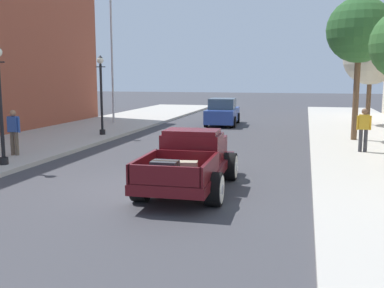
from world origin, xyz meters
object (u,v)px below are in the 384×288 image
(street_lamp_near, at_px, (0,96))
(street_tree_third, at_px, (371,58))
(pedestrian_sidewalk_right, at_px, (364,127))
(street_lamp_far, at_px, (101,89))
(car_background_blue, at_px, (223,113))
(pedestrian_sidewalk_left, at_px, (14,130))
(hotrod_truck_maroon, at_px, (192,160))
(flagpole, at_px, (115,29))
(street_tree_second, at_px, (360,31))

(street_lamp_near, relative_size, street_tree_third, 0.70)
(pedestrian_sidewalk_right, height_order, street_lamp_near, street_lamp_near)
(street_lamp_far, bearing_deg, pedestrian_sidewalk_right, -10.98)
(car_background_blue, xyz_separation_m, pedestrian_sidewalk_left, (-5.27, -13.18, 0.32))
(car_background_blue, bearing_deg, street_lamp_far, -124.02)
(hotrod_truck_maroon, relative_size, pedestrian_sidewalk_right, 3.02)
(car_background_blue, bearing_deg, pedestrian_sidewalk_left, -111.80)
(flagpole, xyz_separation_m, street_tree_second, (13.40, -4.25, -0.81))
(car_background_blue, xyz_separation_m, street_tree_third, (8.52, 0.95, 3.29))
(hotrod_truck_maroon, bearing_deg, pedestrian_sidewalk_right, 51.16)
(car_background_blue, height_order, pedestrian_sidewalk_left, pedestrian_sidewalk_left)
(pedestrian_sidewalk_left, bearing_deg, street_tree_second, 30.44)
(hotrod_truck_maroon, distance_m, street_tree_third, 18.14)
(street_lamp_far, bearing_deg, hotrod_truck_maroon, -52.10)
(street_lamp_near, relative_size, flagpole, 0.42)
(street_tree_second, bearing_deg, street_tree_third, 78.36)
(street_lamp_near, distance_m, street_tree_third, 20.51)
(flagpole, bearing_deg, street_tree_second, -17.61)
(pedestrian_sidewalk_left, xyz_separation_m, flagpole, (-1.02, 11.53, 4.68))
(street_tree_second, height_order, street_tree_third, street_tree_second)
(flagpole, relative_size, street_tree_second, 1.46)
(pedestrian_sidewalk_right, distance_m, street_tree_second, 5.16)
(car_background_blue, bearing_deg, street_lamp_near, -107.09)
(hotrod_truck_maroon, height_order, street_tree_second, street_tree_second)
(hotrod_truck_maroon, xyz_separation_m, street_lamp_far, (-6.72, 8.64, 1.63))
(hotrod_truck_maroon, distance_m, street_lamp_far, 11.07)
(pedestrian_sidewalk_right, height_order, flagpole, flagpole)
(street_tree_third, bearing_deg, car_background_blue, -173.66)
(hotrod_truck_maroon, distance_m, pedestrian_sidewalk_right, 8.15)
(pedestrian_sidewalk_left, height_order, flagpole, flagpole)
(pedestrian_sidewalk_left, bearing_deg, street_tree_third, 45.69)
(pedestrian_sidewalk_left, relative_size, flagpole, 0.18)
(car_background_blue, bearing_deg, street_tree_third, 6.34)
(street_lamp_near, bearing_deg, hotrod_truck_maroon, -7.60)
(pedestrian_sidewalk_left, distance_m, pedestrian_sidewalk_right, 12.96)
(hotrod_truck_maroon, distance_m, street_lamp_near, 6.79)
(flagpole, bearing_deg, street_lamp_far, -73.79)
(street_tree_second, bearing_deg, car_background_blue, 140.26)
(street_tree_second, bearing_deg, street_lamp_far, -174.66)
(pedestrian_sidewalk_right, height_order, street_lamp_far, street_lamp_far)
(pedestrian_sidewalk_left, xyz_separation_m, street_tree_third, (13.79, 14.13, 2.97))
(hotrod_truck_maroon, xyz_separation_m, pedestrian_sidewalk_left, (-7.26, 2.47, 0.33))
(hotrod_truck_maroon, xyz_separation_m, pedestrian_sidewalk_right, (5.11, 6.34, 0.33))
(street_tree_second, relative_size, street_tree_third, 1.14)
(car_background_blue, xyz_separation_m, pedestrian_sidewalk_right, (7.10, -9.31, 0.32))
(pedestrian_sidewalk_left, height_order, street_lamp_near, street_lamp_near)
(hotrod_truck_maroon, relative_size, pedestrian_sidewalk_left, 3.02)
(car_background_blue, distance_m, street_tree_second, 10.15)
(pedestrian_sidewalk_left, distance_m, street_lamp_far, 6.32)
(car_background_blue, bearing_deg, pedestrian_sidewalk_right, -52.69)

